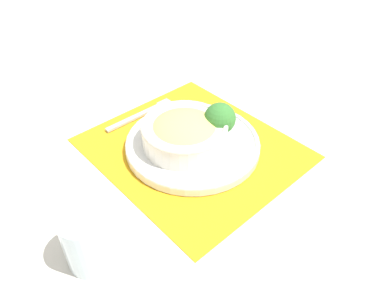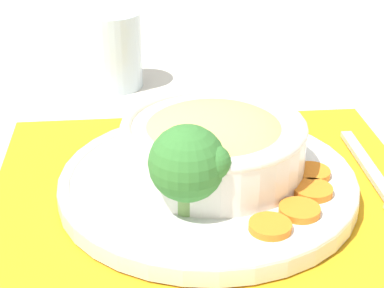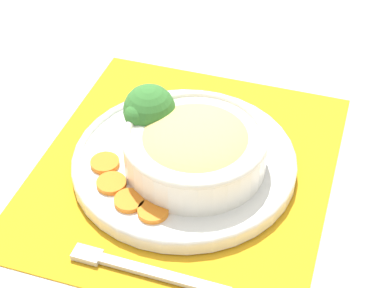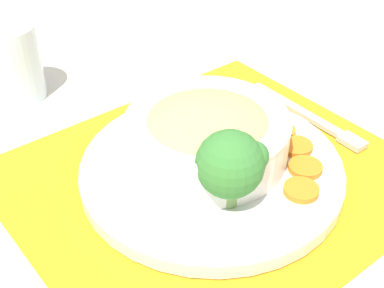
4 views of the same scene
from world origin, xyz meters
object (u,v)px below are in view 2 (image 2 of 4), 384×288
broccoli_floret (188,164)px  bowl (213,141)px  water_glass (112,54)px  fork (379,182)px

broccoli_floret → bowl: bearing=-110.5°
broccoli_floret → water_glass: size_ratio=0.79×
water_glass → fork: 0.40m
water_glass → fork: size_ratio=0.56×
broccoli_floret → water_glass: water_glass is taller
fork → water_glass: bearing=-48.2°
water_glass → fork: bearing=134.4°
water_glass → fork: water_glass is taller
broccoli_floret → fork: 0.21m
fork → bowl: bearing=-6.1°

